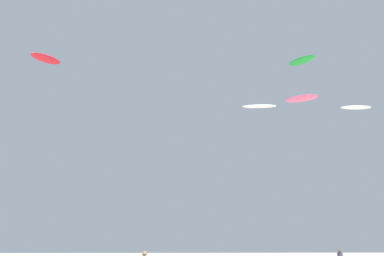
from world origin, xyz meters
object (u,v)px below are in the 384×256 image
(kite_aloft_2, at_px, (356,107))
(kite_aloft_7, at_px, (259,106))
(kite_aloft_4, at_px, (302,60))
(kite_aloft_0, at_px, (302,98))
(kite_aloft_1, at_px, (46,59))

(kite_aloft_2, height_order, kite_aloft_7, kite_aloft_2)
(kite_aloft_4, xyz_separation_m, kite_aloft_7, (-5.97, -2.36, -6.70))
(kite_aloft_7, bearing_deg, kite_aloft_0, 28.09)
(kite_aloft_0, height_order, kite_aloft_4, kite_aloft_4)
(kite_aloft_2, distance_m, kite_aloft_4, 8.58)
(kite_aloft_2, xyz_separation_m, kite_aloft_4, (-6.35, -0.54, 5.74))
(kite_aloft_0, relative_size, kite_aloft_1, 1.06)
(kite_aloft_1, relative_size, kite_aloft_2, 1.00)
(kite_aloft_2, relative_size, kite_aloft_7, 0.98)
(kite_aloft_1, xyz_separation_m, kite_aloft_4, (32.32, -5.04, -1.87))
(kite_aloft_2, bearing_deg, kite_aloft_4, -175.14)
(kite_aloft_1, relative_size, kite_aloft_7, 0.98)
(kite_aloft_1, height_order, kite_aloft_4, kite_aloft_1)
(kite_aloft_0, bearing_deg, kite_aloft_1, 172.45)
(kite_aloft_2, height_order, kite_aloft_4, kite_aloft_4)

